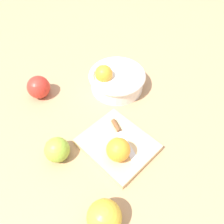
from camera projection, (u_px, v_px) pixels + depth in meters
name	position (u px, v px, depth m)	size (l,w,h in m)	color
ground_plane	(100.00, 128.00, 0.74)	(2.40, 2.40, 0.00)	tan
bowl	(116.00, 79.00, 0.83)	(0.20, 0.20, 0.10)	white
cutting_board	(118.00, 145.00, 0.69)	(0.20, 0.17, 0.02)	#DBB77F
orange_on_board	(118.00, 150.00, 0.63)	(0.07, 0.07, 0.07)	orange
knife	(121.00, 134.00, 0.70)	(0.16, 0.04, 0.01)	silver
apple_front_left	(39.00, 87.00, 0.81)	(0.08, 0.08, 0.08)	red
apple_front_center	(57.00, 150.00, 0.65)	(0.07, 0.07, 0.07)	#8EB738
apple_front_right	(104.00, 217.00, 0.53)	(0.08, 0.08, 0.08)	gold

